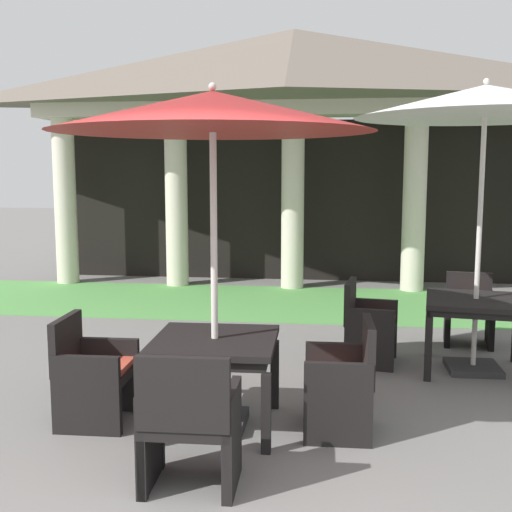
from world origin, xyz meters
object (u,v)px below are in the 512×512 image
object	(u,v)px
patio_table_mid_left	(215,350)
patio_chair_mid_left_south	(189,424)
patio_table_near_foreground	(476,308)
patio_chair_near_foreground_west	(368,325)
patio_umbrella_mid_left	(213,116)
patio_umbrella_near_foreground	(485,104)
patio_chair_mid_left_east	(343,381)
patio_chair_mid_left_west	(93,374)
patio_chair_near_foreground_north	(469,311)

from	to	relation	value
patio_table_mid_left	patio_chair_mid_left_south	world-z (taller)	patio_chair_mid_left_south
patio_table_near_foreground	patio_chair_near_foreground_west	distance (m)	1.09
patio_umbrella_mid_left	patio_umbrella_near_foreground	bearing A→B (deg)	36.21
patio_umbrella_near_foreground	patio_chair_mid_left_east	size ratio (longest dim) A/B	3.27
patio_table_near_foreground	patio_chair_mid_left_east	xyz separation A→B (m)	(-1.34, -1.68, -0.25)
patio_chair_mid_left_west	patio_chair_mid_left_east	distance (m)	1.99
patio_umbrella_near_foreground	patio_chair_mid_left_south	bearing A→B (deg)	-130.52
patio_table_near_foreground	patio_chair_mid_left_south	distance (m)	3.56
patio_chair_mid_left_south	patio_chair_near_foreground_north	bearing A→B (deg)	55.33
patio_umbrella_near_foreground	patio_chair_mid_left_west	world-z (taller)	patio_umbrella_near_foreground
patio_chair_near_foreground_west	patio_table_near_foreground	bearing A→B (deg)	90.00
patio_chair_mid_left_west	patio_chair_mid_left_east	xyz separation A→B (m)	(1.99, 0.05, 0.01)
patio_table_mid_left	patio_chair_mid_left_east	size ratio (longest dim) A/B	1.10
patio_chair_mid_left_south	patio_chair_near_foreground_west	bearing A→B (deg)	64.90
patio_table_near_foreground	patio_chair_mid_left_south	size ratio (longest dim) A/B	1.18
patio_table_mid_left	patio_chair_mid_left_west	distance (m)	1.02
patio_chair_mid_left_east	patio_chair_mid_left_south	size ratio (longest dim) A/B	0.96
patio_table_mid_left	patio_chair_mid_left_south	bearing A→B (deg)	-88.66
patio_chair_near_foreground_north	patio_chair_mid_left_south	distance (m)	4.49
patio_chair_mid_left_east	patio_table_mid_left	bearing A→B (deg)	90.00
patio_umbrella_mid_left	patio_chair_mid_left_south	distance (m)	2.23
patio_umbrella_mid_left	patio_chair_mid_left_east	xyz separation A→B (m)	(1.00, 0.02, -2.02)
patio_chair_near_foreground_west	patio_chair_mid_left_west	bearing A→B (deg)	-41.85
patio_umbrella_near_foreground	patio_umbrella_mid_left	bearing A→B (deg)	-143.79
patio_table_near_foreground	patio_umbrella_near_foreground	size ratio (longest dim) A/B	0.38
patio_chair_near_foreground_west	patio_chair_near_foreground_north	xyz separation A→B (m)	(1.21, 0.89, -0.02)
patio_table_near_foreground	patio_umbrella_near_foreground	distance (m)	2.00
patio_chair_near_foreground_north	patio_chair_mid_left_east	world-z (taller)	patio_chair_mid_left_east
patio_chair_near_foreground_north	patio_table_near_foreground	bearing A→B (deg)	90.00
patio_table_near_foreground	patio_chair_mid_left_west	size ratio (longest dim) A/B	1.26
patio_chair_near_foreground_west	patio_chair_mid_left_east	distance (m)	1.86
patio_umbrella_mid_left	patio_chair_near_foreground_west	bearing A→B (deg)	55.49
patio_chair_mid_left_east	patio_chair_mid_left_south	bearing A→B (deg)	134.96
patio_table_near_foreground	patio_table_mid_left	size ratio (longest dim) A/B	1.12
patio_umbrella_near_foreground	patio_chair_near_foreground_north	world-z (taller)	patio_umbrella_near_foreground
patio_umbrella_near_foreground	patio_table_mid_left	bearing A→B (deg)	-143.79
patio_table_mid_left	patio_table_near_foreground	bearing A→B (deg)	36.21
patio_table_near_foreground	patio_chair_near_foreground_west	world-z (taller)	patio_chair_near_foreground_west
patio_umbrella_near_foreground	patio_table_near_foreground	bearing A→B (deg)	90.00
patio_umbrella_mid_left	patio_chair_mid_left_south	world-z (taller)	patio_umbrella_mid_left
patio_umbrella_near_foreground	patio_umbrella_mid_left	size ratio (longest dim) A/B	1.09
patio_umbrella_near_foreground	patio_chair_near_foreground_north	xyz separation A→B (m)	(0.16, 1.05, -2.27)
patio_umbrella_mid_left	patio_table_mid_left	bearing A→B (deg)	97.13
patio_umbrella_near_foreground	patio_chair_mid_left_east	xyz separation A→B (m)	(-1.34, -1.68, -2.25)
patio_chair_near_foreground_north	patio_chair_mid_left_west	bearing A→B (deg)	47.05
patio_chair_mid_left_east	patio_chair_near_foreground_north	bearing A→B (deg)	-30.00
patio_umbrella_mid_left	patio_chair_mid_left_west	bearing A→B (deg)	-178.66
patio_chair_near_foreground_west	patio_umbrella_mid_left	size ratio (longest dim) A/B	0.33
patio_table_near_foreground	patio_umbrella_near_foreground	world-z (taller)	patio_umbrella_near_foreground
patio_chair_near_foreground_west	patio_chair_mid_left_west	distance (m)	2.96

